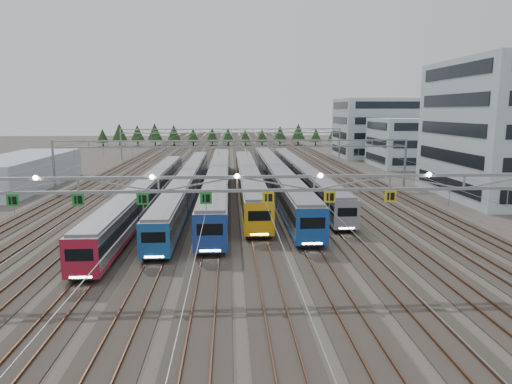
{
  "coord_description": "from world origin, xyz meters",
  "views": [
    {
      "loc": [
        -0.5,
        -32.37,
        12.52
      ],
      "look_at": [
        2.38,
        17.75,
        3.5
      ],
      "focal_mm": 32.0,
      "sensor_mm": 36.0,
      "label": 1
    }
  ],
  "objects": [
    {
      "name": "train_a",
      "position": [
        -11.25,
        28.23,
        2.0
      ],
      "size": [
        2.7,
        58.03,
        3.51
      ],
      "color": "black",
      "rests_on": "ground"
    },
    {
      "name": "train_d",
      "position": [
        2.25,
        36.25,
        2.18
      ],
      "size": [
        2.95,
        53.09,
        3.85
      ],
      "color": "black",
      "rests_on": "ground"
    },
    {
      "name": "depot_bldg_mid",
      "position": [
        39.14,
        68.09,
        5.39
      ],
      "size": [
        14.0,
        16.0,
        10.78
      ],
      "primitive_type": "cube",
      "color": "#ADC5CE",
      "rests_on": "ground"
    },
    {
      "name": "west_shed",
      "position": [
        -34.82,
        44.06,
        2.56
      ],
      "size": [
        10.0,
        30.0,
        5.13
      ],
      "primitive_type": "cube",
      "color": "#ADC5CE",
      "rests_on": "ground"
    },
    {
      "name": "train_c",
      "position": [
        -2.25,
        36.57,
        2.2
      ],
      "size": [
        2.99,
        63.56,
        3.9
      ],
      "color": "black",
      "rests_on": "ground"
    },
    {
      "name": "depot_bldg_north",
      "position": [
        40.04,
        89.86,
        7.78
      ],
      "size": [
        22.0,
        18.0,
        15.55
      ],
      "primitive_type": "cube",
      "color": "#ADC5CE",
      "rests_on": "ground"
    },
    {
      "name": "gantry_near",
      "position": [
        -0.05,
        -0.12,
        7.09
      ],
      "size": [
        56.36,
        0.61,
        8.08
      ],
      "color": "gray",
      "rests_on": "ground"
    },
    {
      "name": "treeline",
      "position": [
        5.4,
        131.34,
        4.23
      ],
      "size": [
        106.4,
        5.6,
        7.02
      ],
      "color": "#332114",
      "rests_on": "ground"
    },
    {
      "name": "train_f",
      "position": [
        11.25,
        43.13,
        2.01
      ],
      "size": [
        2.71,
        62.86,
        3.53
      ],
      "color": "black",
      "rests_on": "ground"
    },
    {
      "name": "track_bed",
      "position": [
        0.0,
        100.0,
        1.49
      ],
      "size": [
        54.0,
        260.0,
        5.42
      ],
      "color": "#2D2823",
      "rests_on": "ground"
    },
    {
      "name": "ground",
      "position": [
        0.0,
        0.0,
        0.0
      ],
      "size": [
        400.0,
        400.0,
        0.0
      ],
      "primitive_type": "plane",
      "color": "#47423A",
      "rests_on": "ground"
    },
    {
      "name": "train_b",
      "position": [
        -6.75,
        34.99,
        1.98
      ],
      "size": [
        2.67,
        62.82,
        3.47
      ],
      "color": "black",
      "rests_on": "ground"
    },
    {
      "name": "gantry_far",
      "position": [
        0.0,
        85.0,
        6.39
      ],
      "size": [
        56.36,
        0.36,
        8.0
      ],
      "color": "gray",
      "rests_on": "ground"
    },
    {
      "name": "gantry_mid",
      "position": [
        0.0,
        40.0,
        6.39
      ],
      "size": [
        56.36,
        0.36,
        8.0
      ],
      "color": "gray",
      "rests_on": "ground"
    },
    {
      "name": "train_e",
      "position": [
        6.75,
        38.99,
        2.23
      ],
      "size": [
        3.04,
        65.28,
        3.96
      ],
      "color": "black",
      "rests_on": "ground"
    },
    {
      "name": "depot_bldg_south",
      "position": [
        39.71,
        30.96,
        9.78
      ],
      "size": [
        18.0,
        22.0,
        19.56
      ],
      "primitive_type": "cube",
      "color": "#ADC5CE",
      "rests_on": "ground"
    }
  ]
}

